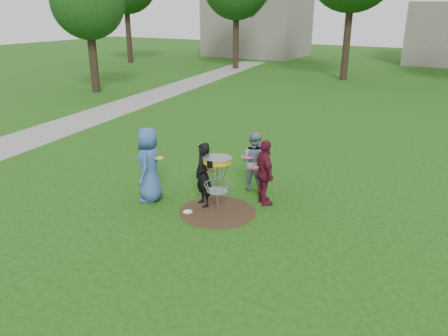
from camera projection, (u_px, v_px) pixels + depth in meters
The scene contains 10 objects.
ground at pixel (218, 212), 10.26m from camera, with size 100.00×100.00×0.00m, color #19470F.
dirt_patch at pixel (218, 212), 10.26m from camera, with size 1.80×1.80×0.01m, color #47331E.
concrete_path at pixel (126, 105), 21.45m from camera, with size 2.20×40.00×0.02m, color #9E9E99.
player_blue at pixel (149, 165), 10.59m from camera, with size 0.91×0.59×1.85m, color #385B9A.
player_black at pixel (203, 175), 10.34m from camera, with size 0.57×0.38×1.57m, color black.
player_grey at pixel (254, 161), 11.26m from camera, with size 0.77×0.60×1.58m, color gray.
player_maroon at pixel (265, 173), 10.40m from camera, with size 0.95×0.39×1.62m, color maroon.
disc_on_grass at pixel (188, 212), 10.23m from camera, with size 0.22×0.22×0.02m, color white.
disc_golf_basket at pixel (217, 171), 9.91m from camera, with size 0.66×0.67×1.38m.
held_discs at pixel (218, 163), 10.43m from camera, with size 2.31×1.77×0.19m.
Camera 1 is at (4.76, -7.97, 4.50)m, focal length 35.00 mm.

